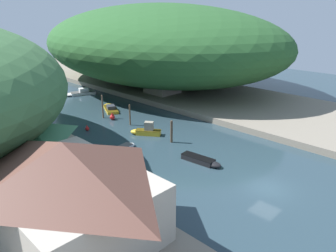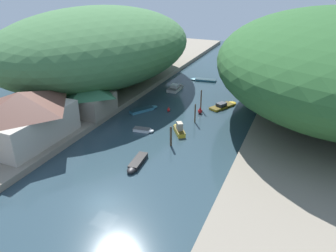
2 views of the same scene
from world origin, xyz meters
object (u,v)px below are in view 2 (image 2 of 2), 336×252
Objects in this scene: channel_buoy_far at (169,110)px; boat_mid_channel at (145,109)px; boat_far_right_bank at (224,105)px; boathouse_shed at (88,98)px; boat_far_upstream at (248,86)px; boat_open_rowboat at (176,87)px; waterfront_building at (22,115)px; channel_buoy_near at (200,111)px; right_bank_cottage at (296,100)px; boat_small_dinghy at (203,80)px; boat_white_cruiser at (136,164)px; boat_red_skiff at (179,129)px; person_by_boathouse at (91,114)px; boat_yellow_tender at (144,130)px; person_on_quay at (76,123)px.

boat_mid_channel is at bearing -161.54° from channel_buoy_far.
boathouse_shed is at bearing -118.09° from boat_far_right_bank.
boat_open_rowboat is at bearing 135.71° from boat_far_upstream.
waterfront_building is at bearing -107.44° from boat_open_rowboat.
waterfront_building is 28.44m from channel_buoy_near.
right_bank_cottage is 24.89m from boat_open_rowboat.
boathouse_shed is 1.23× the size of boat_far_upstream.
boat_white_cruiser is at bearing 178.04° from boat_small_dinghy.
right_bank_cottage is at bearing 3.54° from boat_red_skiff.
boathouse_shed reaches higher than channel_buoy_far.
person_by_boathouse is at bearing -142.34° from channel_buoy_near.
waterfront_building is 2.14× the size of boat_far_upstream.
boat_yellow_tender is 9.27m from person_by_boathouse.
boat_red_skiff is (4.88, -27.00, 0.34)m from boat_small_dinghy.
boat_far_upstream is 34.91m from person_by_boathouse.
person_on_quay is (-9.10, -33.84, 1.67)m from boat_small_dinghy.
boathouse_shed is 4.64× the size of person_by_boathouse.
boat_small_dinghy is (13.48, 39.29, -4.35)m from waterfront_building.
right_bank_cottage is at bearing 15.72° from channel_buoy_near.
boat_far_right_bank is 5.32× the size of channel_buoy_near.
boat_mid_channel is (-3.92, -21.23, 0.05)m from boat_small_dinghy.
waterfront_building is 22.46m from boat_red_skiff.
channel_buoy_near is 5.58m from channel_buoy_far.
boat_red_skiff is at bearing -76.29° from person_on_quay.
boat_small_dinghy is 10.48m from boat_far_upstream.
boat_mid_channel is (-14.34, -20.13, -0.12)m from boat_far_upstream.
waterfront_building reaches higher than boat_open_rowboat.
waterfront_building is 7.49m from person_on_quay.
boat_small_dinghy is 1.45× the size of boat_red_skiff.
boathouse_shed is at bearing -145.10° from channel_buoy_far.
boat_far_upstream is (10.42, -1.09, 0.17)m from boat_small_dinghy.
channel_buoy_far is at bearing -73.31° from boat_open_rowboat.
boat_red_skiff reaches higher than boat_open_rowboat.
person_on_quay reaches higher than channel_buoy_near.
boat_red_skiff is 14.47m from person_by_boathouse.
right_bank_cottage is at bearing -69.04° from person_on_quay.
right_bank_cottage reaches higher than channel_buoy_near.
person_by_boathouse is (-29.90, -15.64, -1.36)m from right_bank_cottage.
boat_small_dinghy is 16.24m from boat_far_right_bank.
boat_open_rowboat reaches higher than boat_far_upstream.
boat_mid_channel is at bearing 62.11° from waterfront_building.
person_by_boathouse is at bearing -104.61° from boat_open_rowboat.
boat_open_rowboat is (-3.10, 20.70, 0.17)m from boat_yellow_tender.
waterfront_building reaches higher than person_on_quay.
boat_white_cruiser is 18.54m from channel_buoy_far.
channel_buoy_near is at bearing 47.57° from waterfront_building.
person_on_quay is at bearing -24.64° from boat_white_cruiser.
person_on_quay is (2.03, -6.12, -1.68)m from boathouse_shed.
boat_small_dinghy is at bearing 109.88° from boat_mid_channel.
boat_mid_channel is 4.53× the size of channel_buoy_near.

